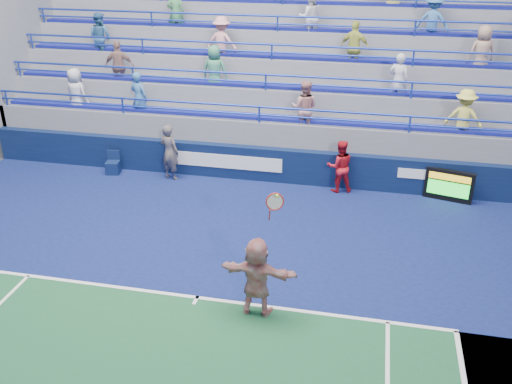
% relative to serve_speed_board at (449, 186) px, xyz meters
% --- Properties ---
extents(ground, '(120.00, 120.00, 0.00)m').
position_rel_serve_speed_board_xyz_m(ground, '(-5.79, -6.19, -0.48)').
color(ground, '#333538').
extents(sponsor_wall, '(18.00, 0.32, 1.10)m').
position_rel_serve_speed_board_xyz_m(sponsor_wall, '(-5.78, 0.31, 0.07)').
color(sponsor_wall, '#091536').
rests_on(sponsor_wall, ground).
extents(bleacher_stand, '(18.00, 5.60, 6.13)m').
position_rel_serve_speed_board_xyz_m(bleacher_stand, '(-5.79, 4.08, 1.07)').
color(bleacher_stand, slate).
rests_on(bleacher_stand, ground).
extents(serve_speed_board, '(1.38, 0.47, 0.96)m').
position_rel_serve_speed_board_xyz_m(serve_speed_board, '(0.00, 0.00, 0.00)').
color(serve_speed_board, black).
rests_on(serve_speed_board, ground).
extents(judge_chair, '(0.49, 0.49, 0.75)m').
position_rel_serve_speed_board_xyz_m(judge_chair, '(-10.50, -0.19, -0.24)').
color(judge_chair, '#0D1B41').
rests_on(judge_chair, ground).
extents(tennis_player, '(1.66, 0.60, 2.83)m').
position_rel_serve_speed_board_xyz_m(tennis_player, '(-4.40, -6.38, 0.40)').
color(tennis_player, silver).
rests_on(tennis_player, ground).
extents(line_judge, '(0.76, 0.62, 1.81)m').
position_rel_serve_speed_board_xyz_m(line_judge, '(-8.53, -0.17, 0.42)').
color(line_judge, '#161C3D').
rests_on(line_judge, ground).
extents(ball_girl, '(0.93, 0.81, 1.64)m').
position_rel_serve_speed_board_xyz_m(ball_girl, '(-3.20, -0.01, 0.34)').
color(ball_girl, red).
rests_on(ball_girl, ground).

